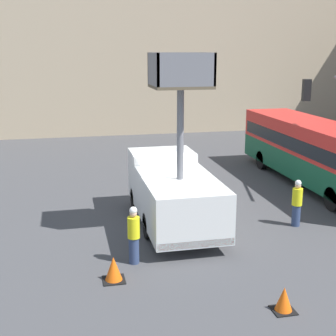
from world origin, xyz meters
TOP-DOWN VIEW (x-y plane):
  - ground_plane at (0.00, 0.00)m, footprint 120.00×120.00m
  - utility_truck at (0.26, -0.43)m, footprint 2.56×6.26m
  - city_bus at (8.23, 3.37)m, footprint 2.59×11.70m
  - road_worker_near_truck at (-1.67, -3.35)m, footprint 0.38×0.38m
  - road_worker_directing at (4.79, -1.49)m, footprint 0.38×0.38m
  - traffic_cone_near_truck at (-2.41, -4.36)m, footprint 0.64×0.64m
  - traffic_cone_mid_road at (1.64, -6.93)m, footprint 0.58×0.58m

SIDE VIEW (x-z plane):
  - ground_plane at x=0.00m, z-range 0.00..0.00m
  - traffic_cone_mid_road at x=1.64m, z-range -0.02..0.64m
  - traffic_cone_near_truck at x=-2.41m, z-range -0.02..0.71m
  - road_worker_directing at x=4.79m, z-range 0.00..1.80m
  - road_worker_near_truck at x=-1.67m, z-range 0.00..1.86m
  - utility_truck at x=0.26m, z-range -1.76..4.63m
  - city_bus at x=8.23m, z-range 0.27..3.35m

